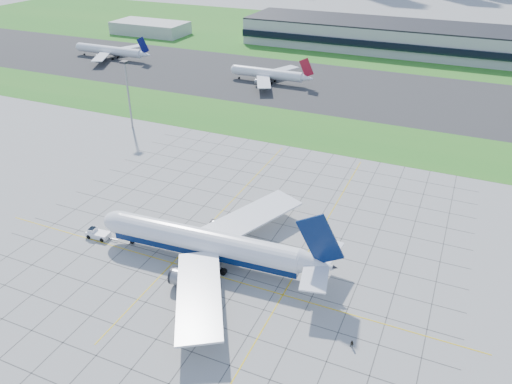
% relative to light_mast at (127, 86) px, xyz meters
% --- Properties ---
extents(ground, '(1400.00, 1400.00, 0.00)m').
position_rel_light_mast_xyz_m(ground, '(70.00, -65.00, -16.18)').
color(ground, '#9A9A95').
rests_on(ground, ground).
extents(grass_median, '(700.00, 35.00, 0.04)m').
position_rel_light_mast_xyz_m(grass_median, '(70.00, 25.00, -16.16)').
color(grass_median, '#257320').
rests_on(grass_median, ground).
extents(asphalt_taxiway, '(700.00, 75.00, 0.04)m').
position_rel_light_mast_xyz_m(asphalt_taxiway, '(70.00, 80.00, -16.15)').
color(asphalt_taxiway, '#383838').
rests_on(asphalt_taxiway, ground).
extents(grass_far, '(700.00, 145.00, 0.04)m').
position_rel_light_mast_xyz_m(grass_far, '(70.00, 190.00, -16.16)').
color(grass_far, '#257320').
rests_on(grass_far, ground).
extents(apron_markings, '(120.00, 130.00, 0.03)m').
position_rel_light_mast_xyz_m(apron_markings, '(70.43, -53.91, -16.17)').
color(apron_markings, '#474744').
rests_on(apron_markings, ground).
extents(terminal, '(260.00, 43.00, 15.80)m').
position_rel_light_mast_xyz_m(terminal, '(110.00, 164.87, -8.29)').
color(terminal, '#B7B7B2').
rests_on(terminal, ground).
extents(service_block, '(50.00, 25.00, 8.00)m').
position_rel_light_mast_xyz_m(service_block, '(-90.00, 145.00, -12.18)').
color(service_block, '#B7B7B2').
rests_on(service_block, ground).
extents(light_mast, '(2.50, 2.50, 25.60)m').
position_rel_light_mast_xyz_m(light_mast, '(0.00, 0.00, 0.00)').
color(light_mast, gray).
rests_on(light_mast, ground).
extents(airliner, '(60.14, 60.80, 18.92)m').
position_rel_light_mast_xyz_m(airliner, '(67.36, -62.95, -11.01)').
color(airliner, white).
rests_on(airliner, ground).
extents(pushback_tug, '(8.82, 3.40, 2.44)m').
position_rel_light_mast_xyz_m(pushback_tug, '(36.67, -65.49, -15.10)').
color(pushback_tug, white).
rests_on(pushback_tug, ground).
extents(crew_near, '(0.75, 0.70, 1.71)m').
position_rel_light_mast_xyz_m(crew_near, '(35.42, -65.17, -15.32)').
color(crew_near, black).
rests_on(crew_near, ground).
extents(crew_far, '(1.00, 0.90, 1.70)m').
position_rel_light_mast_xyz_m(crew_far, '(105.38, -75.75, -15.33)').
color(crew_far, black).
rests_on(crew_far, ground).
extents(distant_jet_0, '(47.96, 42.66, 14.08)m').
position_rel_light_mast_xyz_m(distant_jet_0, '(-73.32, 81.01, -11.69)').
color(distant_jet_0, white).
rests_on(distant_jet_0, ground).
extents(distant_jet_1, '(40.52, 42.66, 14.08)m').
position_rel_light_mast_xyz_m(distant_jet_1, '(26.22, 74.43, -11.70)').
color(distant_jet_1, white).
rests_on(distant_jet_1, ground).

